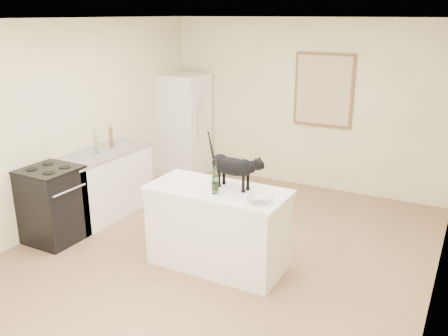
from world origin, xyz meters
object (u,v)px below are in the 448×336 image
fridge (185,125)px  glass_bowl (260,200)px  wine_bottle (215,179)px  stove (53,206)px  black_cat (233,169)px

fridge → glass_bowl: size_ratio=6.73×
wine_bottle → glass_bowl: wine_bottle is taller
stove → black_cat: 2.33m
fridge → wine_bottle: (2.10, -2.68, 0.21)m
stove → black_cat: black_cat is taller
black_cat → fridge: bearing=137.5°
stove → fridge: (0.00, 2.95, 0.40)m
fridge → black_cat: bearing=-48.4°
glass_bowl → stove: bearing=-174.7°
stove → glass_bowl: (2.61, 0.24, 0.48)m
stove → glass_bowl: glass_bowl is taller
fridge → wine_bottle: size_ratio=5.33×
wine_bottle → fridge: bearing=128.0°
stove → wine_bottle: size_ratio=2.82×
stove → glass_bowl: bearing=5.3°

